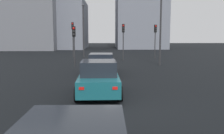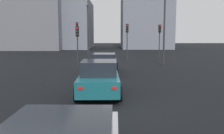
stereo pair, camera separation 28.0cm
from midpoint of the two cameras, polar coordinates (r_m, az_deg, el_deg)
The scene contains 12 objects.
ground_plane at distance 9.38m, azimuth 5.24°, elevation -10.18°, with size 160.00×160.00×0.20m, color black.
car_navy_right_lead at distance 17.63m, azimuth -2.99°, elevation 0.79°, with size 4.46×2.12×1.45m.
car_teal_right_second at distance 11.31m, azimuth -3.82°, elevation -2.65°, with size 4.16×2.07×1.59m.
traffic_light_near_left at distance 21.70m, azimuth -9.25°, elevation 6.79°, with size 0.32×0.28×3.52m.
traffic_light_near_right at distance 28.98m, azimuth 9.82°, elevation 7.52°, with size 0.32×0.30×3.97m.
traffic_light_far_left at distance 31.93m, azimuth -9.42°, elevation 8.04°, with size 0.32×0.30×4.40m.
traffic_light_far_right at distance 26.39m, azimuth 2.35°, elevation 7.62°, with size 0.32×0.28×3.95m.
street_lamp_kerbside at distance 22.88m, azimuth 11.04°, elevation 13.30°, with size 0.56×0.36×8.93m.
street_lamp_far at distance 31.03m, azimuth -6.95°, elevation 9.49°, with size 0.56×0.36×6.54m.
building_facade_left at distance 55.15m, azimuth 6.21°, elevation 11.59°, with size 15.01×10.04×13.66m, color gray.
building_facade_center at distance 54.18m, azimuth -10.92°, elevation 9.61°, with size 14.67×8.64×9.94m, color gray.
building_facade_right at distance 53.61m, azimuth -17.95°, elevation 13.38°, with size 15.96×11.04×17.33m, color slate.
Camera 1 is at (-8.89, 1.18, 2.72)m, focal length 39.15 mm.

